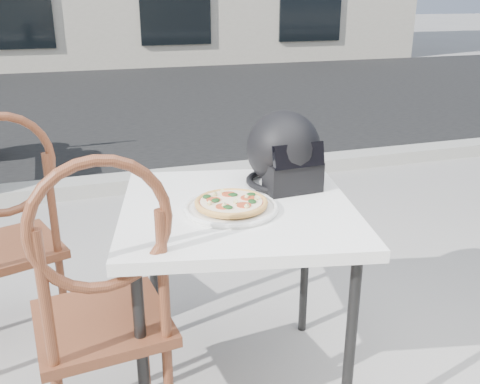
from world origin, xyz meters
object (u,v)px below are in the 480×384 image
object	(u,v)px
cafe_chair_main	(103,298)
cafe_chair_side	(5,226)
plate	(231,208)
pizza	(231,202)
helmet	(284,153)
cafe_table_main	(238,223)

from	to	relation	value
cafe_chair_main	cafe_chair_side	size ratio (longest dim) A/B	1.00
plate	pizza	xyz separation A→B (m)	(0.00, 0.00, 0.02)
helmet	cafe_chair_side	bearing A→B (deg)	158.67
cafe_chair_side	cafe_table_main	bearing A→B (deg)	131.05
cafe_table_main	pizza	bearing A→B (deg)	-129.94
cafe_table_main	cafe_chair_main	xyz separation A→B (m)	(-0.53, -0.21, -0.11)
pizza	cafe_table_main	bearing A→B (deg)	50.06
cafe_chair_side	helmet	bearing A→B (deg)	143.86
cafe_chair_main	cafe_chair_side	distance (m)	0.80
cafe_table_main	cafe_chair_main	world-z (taller)	cafe_chair_main
cafe_table_main	helmet	distance (m)	0.36
helmet	pizza	bearing A→B (deg)	-148.40
cafe_table_main	plate	distance (m)	0.10
helmet	plate	bearing A→B (deg)	-148.38
plate	helmet	xyz separation A→B (m)	(0.29, 0.20, 0.13)
pizza	cafe_chair_main	distance (m)	0.56
cafe_chair_main	plate	bearing A→B (deg)	-167.48
cafe_table_main	helmet	world-z (taller)	helmet
cafe_chair_main	cafe_chair_side	bearing A→B (deg)	-70.25
helmet	cafe_chair_side	size ratio (longest dim) A/B	0.29
cafe_chair_side	plate	bearing A→B (deg)	127.55
plate	cafe_chair_side	distance (m)	1.03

